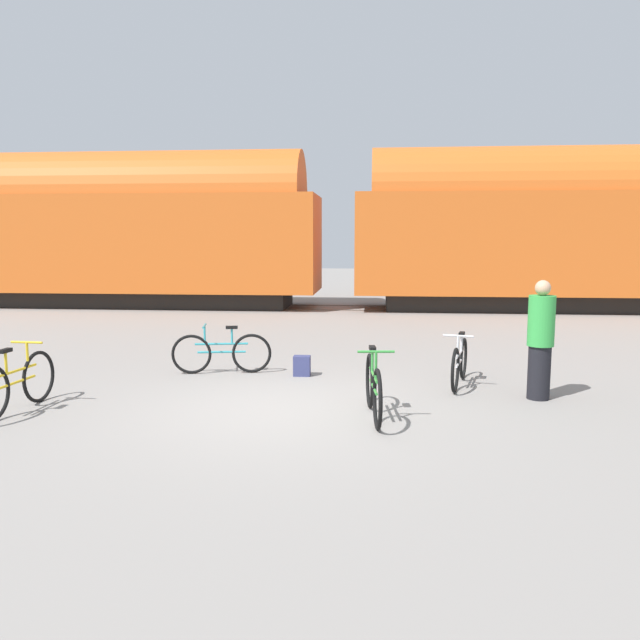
{
  "coord_description": "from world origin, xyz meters",
  "views": [
    {
      "loc": [
        1.31,
        -8.18,
        2.31
      ],
      "look_at": [
        0.48,
        1.01,
        1.1
      ],
      "focal_mm": 35.0,
      "sensor_mm": 36.0,
      "label": 1
    }
  ],
  "objects_px": {
    "bicycle_yellow": "(16,383)",
    "person_in_green": "(540,340)",
    "freight_train": "(337,226)",
    "bicycle_teal": "(222,353)",
    "bicycle_silver": "(460,363)",
    "backpack": "(302,366)",
    "bicycle_green": "(373,388)"
  },
  "relations": [
    {
      "from": "person_in_green",
      "to": "bicycle_yellow",
      "type": "bearing_deg",
      "value": -153.74
    },
    {
      "from": "freight_train",
      "to": "bicycle_green",
      "type": "height_order",
      "value": "freight_train"
    },
    {
      "from": "bicycle_teal",
      "to": "bicycle_green",
      "type": "relative_size",
      "value": 0.97
    },
    {
      "from": "bicycle_yellow",
      "to": "backpack",
      "type": "distance_m",
      "value": 4.36
    },
    {
      "from": "backpack",
      "to": "bicycle_yellow",
      "type": "bearing_deg",
      "value": -144.36
    },
    {
      "from": "bicycle_teal",
      "to": "person_in_green",
      "type": "xyz_separation_m",
      "value": [
        4.99,
        -1.28,
        0.5
      ]
    },
    {
      "from": "freight_train",
      "to": "bicycle_yellow",
      "type": "height_order",
      "value": "freight_train"
    },
    {
      "from": "freight_train",
      "to": "backpack",
      "type": "distance_m",
      "value": 10.73
    },
    {
      "from": "bicycle_silver",
      "to": "freight_train",
      "type": "bearing_deg",
      "value": 103.62
    },
    {
      "from": "bicycle_yellow",
      "to": "backpack",
      "type": "xyz_separation_m",
      "value": [
        3.54,
        2.54,
        -0.22
      ]
    },
    {
      "from": "freight_train",
      "to": "bicycle_green",
      "type": "xyz_separation_m",
      "value": [
        1.29,
        -12.82,
        -2.31
      ]
    },
    {
      "from": "person_in_green",
      "to": "backpack",
      "type": "bearing_deg",
      "value": 177.08
    },
    {
      "from": "bicycle_teal",
      "to": "bicycle_green",
      "type": "bearing_deg",
      "value": -43.26
    },
    {
      "from": "bicycle_green",
      "to": "bicycle_silver",
      "type": "bearing_deg",
      "value": 55.14
    },
    {
      "from": "bicycle_silver",
      "to": "person_in_green",
      "type": "distance_m",
      "value": 1.37
    },
    {
      "from": "bicycle_green",
      "to": "bicycle_teal",
      "type": "bearing_deg",
      "value": 136.74
    },
    {
      "from": "bicycle_silver",
      "to": "bicycle_yellow",
      "type": "bearing_deg",
      "value": -161.18
    },
    {
      "from": "bicycle_yellow",
      "to": "person_in_green",
      "type": "bearing_deg",
      "value": 10.54
    },
    {
      "from": "bicycle_green",
      "to": "person_in_green",
      "type": "xyz_separation_m",
      "value": [
        2.38,
        1.18,
        0.46
      ]
    },
    {
      "from": "freight_train",
      "to": "person_in_green",
      "type": "relative_size",
      "value": 15.36
    },
    {
      "from": "bicycle_teal",
      "to": "backpack",
      "type": "xyz_separation_m",
      "value": [
        1.4,
        -0.07,
        -0.19
      ]
    },
    {
      "from": "freight_train",
      "to": "bicycle_teal",
      "type": "distance_m",
      "value": 10.7
    },
    {
      "from": "freight_train",
      "to": "backpack",
      "type": "xyz_separation_m",
      "value": [
        0.07,
        -10.43,
        -2.53
      ]
    },
    {
      "from": "bicycle_yellow",
      "to": "bicycle_silver",
      "type": "height_order",
      "value": "bicycle_yellow"
    },
    {
      "from": "bicycle_teal",
      "to": "bicycle_yellow",
      "type": "distance_m",
      "value": 3.38
    },
    {
      "from": "bicycle_green",
      "to": "backpack",
      "type": "height_order",
      "value": "bicycle_green"
    },
    {
      "from": "bicycle_silver",
      "to": "backpack",
      "type": "distance_m",
      "value": 2.61
    },
    {
      "from": "bicycle_silver",
      "to": "person_in_green",
      "type": "height_order",
      "value": "person_in_green"
    },
    {
      "from": "freight_train",
      "to": "bicycle_green",
      "type": "bearing_deg",
      "value": -84.25
    },
    {
      "from": "freight_train",
      "to": "bicycle_yellow",
      "type": "distance_m",
      "value": 13.62
    },
    {
      "from": "bicycle_yellow",
      "to": "backpack",
      "type": "relative_size",
      "value": 5.16
    },
    {
      "from": "freight_train",
      "to": "bicycle_yellow",
      "type": "relative_size",
      "value": 15.09
    }
  ]
}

